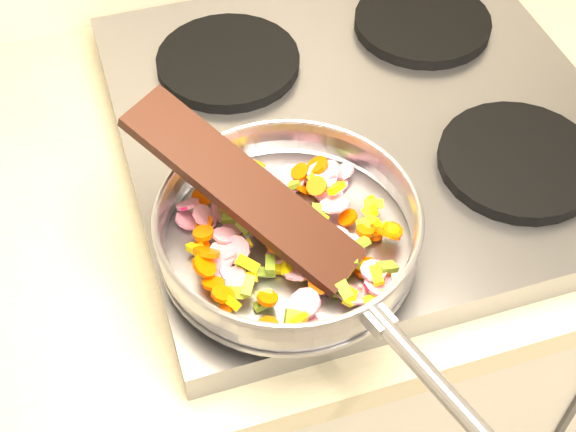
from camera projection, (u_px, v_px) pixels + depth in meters
name	position (u px, v px, depth m)	size (l,w,h in m)	color
cooktop	(363.00, 124.00, 1.02)	(0.60, 0.60, 0.04)	#939399
grate_fl	(293.00, 216.00, 0.89)	(0.19, 0.19, 0.02)	black
grate_fr	(519.00, 161.00, 0.94)	(0.19, 0.19, 0.02)	black
grate_bl	(228.00, 61.00, 1.06)	(0.19, 0.19, 0.02)	black
grate_br	(422.00, 22.00, 1.12)	(0.19, 0.19, 0.02)	black
saute_pan	(289.00, 229.00, 0.83)	(0.31, 0.47, 0.06)	#9E9EA5
vegetable_heap	(285.00, 236.00, 0.84)	(0.23, 0.25, 0.05)	yellow
wooden_spatula	(243.00, 189.00, 0.81)	(0.28, 0.06, 0.01)	black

